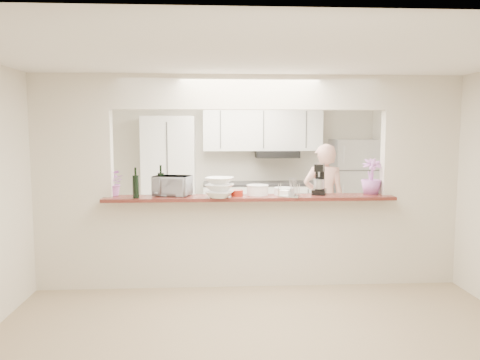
{
  "coord_description": "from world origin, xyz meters",
  "views": [
    {
      "loc": [
        -0.43,
        -5.49,
        1.86
      ],
      "look_at": [
        -0.09,
        0.3,
        1.24
      ],
      "focal_mm": 35.0,
      "sensor_mm": 36.0,
      "label": 1
    }
  ],
  "objects": [
    {
      "name": "tan_bowl",
      "position": [
        0.4,
        -0.03,
        1.12
      ],
      "size": [
        0.14,
        0.14,
        0.07
      ],
      "primitive_type": "cylinder",
      "color": "tan",
      "rests_on": "bar_counter"
    },
    {
      "name": "tile_overlay",
      "position": [
        0.0,
        1.55,
        0.01
      ],
      "size": [
        5.0,
        2.9,
        0.01
      ],
      "primitive_type": "cube",
      "color": "beige",
      "rests_on": "floor"
    },
    {
      "name": "person",
      "position": [
        1.2,
        1.25,
        0.83
      ],
      "size": [
        0.66,
        0.49,
        1.66
      ],
      "primitive_type": "imported",
      "rotation": [
        0.0,
        0.0,
        2.99
      ],
      "color": "#DDA08F",
      "rests_on": "floor"
    },
    {
      "name": "kitchen_cabinets",
      "position": [
        -0.19,
        2.72,
        0.97
      ],
      "size": [
        3.15,
        0.62,
        2.25
      ],
      "color": "white",
      "rests_on": "floor"
    },
    {
      "name": "plate_stack_a",
      "position": [
        0.1,
        0.03,
        1.15
      ],
      "size": [
        0.27,
        0.27,
        0.12
      ],
      "color": "white",
      "rests_on": "bar_counter"
    },
    {
      "name": "wine_bottle_a",
      "position": [
        -1.05,
        0.07,
        1.23
      ],
      "size": [
        0.07,
        0.07,
        0.36
      ],
      "color": "black",
      "rests_on": "bar_counter"
    },
    {
      "name": "utensil_caddy",
      "position": [
        0.45,
        -0.15,
        1.18
      ],
      "size": [
        0.27,
        0.21,
        0.23
      ],
      "color": "silver",
      "rests_on": "bar_counter"
    },
    {
      "name": "wine_bottle_b",
      "position": [
        -1.31,
        -0.15,
        1.23
      ],
      "size": [
        0.07,
        0.07,
        0.35
      ],
      "color": "black",
      "rests_on": "bar_counter"
    },
    {
      "name": "bar_counter",
      "position": [
        0.0,
        -0.0,
        0.58
      ],
      "size": [
        3.4,
        0.38,
        1.09
      ],
      "color": "beige",
      "rests_on": "floor"
    },
    {
      "name": "partition",
      "position": [
        0.0,
        0.0,
        1.48
      ],
      "size": [
        5.0,
        0.15,
        2.5
      ],
      "color": "beige",
      "rests_on": "floor"
    },
    {
      "name": "stand_mixer",
      "position": [
        0.85,
        0.06,
        1.26
      ],
      "size": [
        0.23,
        0.28,
        0.37
      ],
      "color": "black",
      "rests_on": "bar_counter"
    },
    {
      "name": "flower_left",
      "position": [
        -1.6,
        0.05,
        1.25
      ],
      "size": [
        0.34,
        0.31,
        0.31
      ],
      "primitive_type": "imported",
      "rotation": [
        0.0,
        0.0,
        -0.28
      ],
      "color": "#C468AF",
      "rests_on": "bar_counter"
    },
    {
      "name": "plate_stack_b",
      "position": [
        0.42,
        0.03,
        1.13
      ],
      "size": [
        0.25,
        0.25,
        0.09
      ],
      "color": "white",
      "rests_on": "bar_counter"
    },
    {
      "name": "toaster_oven",
      "position": [
        -0.91,
        0.05,
        1.21
      ],
      "size": [
        0.48,
        0.38,
        0.23
      ],
      "primitive_type": "imported",
      "rotation": [
        0.0,
        0.0,
        -0.25
      ],
      "color": "#B8B8BD",
      "rests_on": "bar_counter"
    },
    {
      "name": "serving_bowls",
      "position": [
        -0.36,
        -0.17,
        1.21
      ],
      "size": [
        0.4,
        0.4,
        0.23
      ],
      "primitive_type": "imported",
      "rotation": [
        0.0,
        0.0,
        -0.35
      ],
      "color": "white",
      "rests_on": "bar_counter"
    },
    {
      "name": "floor",
      "position": [
        0.0,
        0.0,
        0.0
      ],
      "size": [
        6.0,
        6.0,
        0.0
      ],
      "primitive_type": "plane",
      "color": "tan",
      "rests_on": "ground"
    },
    {
      "name": "flower_right",
      "position": [
        1.49,
        0.05,
        1.3
      ],
      "size": [
        0.27,
        0.27,
        0.43
      ],
      "primitive_type": "imported",
      "rotation": [
        0.0,
        0.0,
        -0.15
      ],
      "color": "#C268BE",
      "rests_on": "bar_counter"
    },
    {
      "name": "red_bowl",
      "position": [
        -0.15,
        -0.03,
        1.12
      ],
      "size": [
        0.15,
        0.15,
        0.07
      ],
      "primitive_type": "cylinder",
      "color": "maroon",
      "rests_on": "bar_counter"
    },
    {
      "name": "refrigerator",
      "position": [
        2.05,
        2.65,
        0.85
      ],
      "size": [
        0.75,
        0.7,
        1.7
      ],
      "primitive_type": "cube",
      "color": "#B4B4B9",
      "rests_on": "floor"
    }
  ]
}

